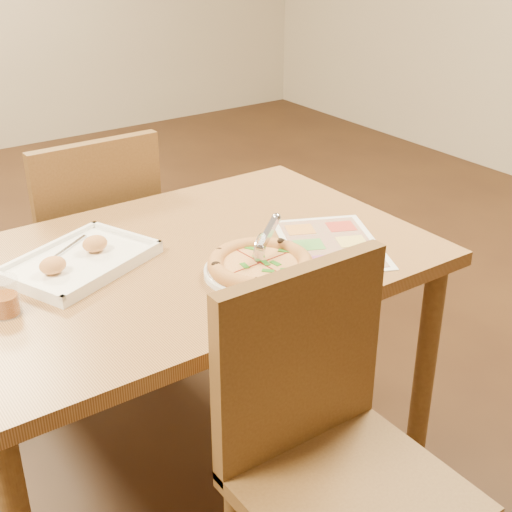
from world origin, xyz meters
TOP-DOWN VIEW (x-y plane):
  - room at (0.00, 0.00)m, footprint 7.00×7.00m
  - dining_table at (0.00, 0.00)m, footprint 1.30×0.85m
  - chair_near at (0.00, -0.60)m, footprint 0.42×0.42m
  - chair_far at (-0.00, 0.60)m, footprint 0.42×0.42m
  - plate at (0.11, -0.20)m, footprint 0.33×0.33m
  - pizza at (0.12, -0.20)m, footprint 0.26×0.26m
  - pizza_cutter at (0.15, -0.18)m, footprint 0.13×0.08m
  - appetizer_tray at (-0.24, 0.09)m, footprint 0.42×0.36m
  - glass_tumbler at (-0.46, -0.03)m, footprint 0.07×0.07m
  - menu at (0.37, -0.17)m, footprint 0.38×0.43m

SIDE VIEW (x-z plane):
  - chair_near at x=0.00m, z-range 0.33..0.80m
  - chair_far at x=0.00m, z-range 0.33..0.80m
  - dining_table at x=0.00m, z-range 0.27..0.99m
  - menu at x=0.37m, z-range 0.72..0.72m
  - plate at x=0.11m, z-range 0.72..0.73m
  - appetizer_tray at x=-0.24m, z-range 0.70..0.77m
  - pizza at x=0.12m, z-range 0.73..0.77m
  - glass_tumbler at x=-0.46m, z-range 0.71..0.80m
  - pizza_cutter at x=0.15m, z-range 0.76..0.84m
  - room at x=0.00m, z-range -2.15..4.85m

